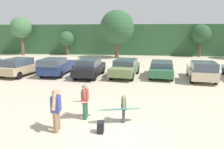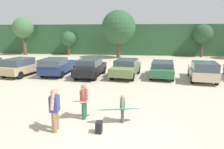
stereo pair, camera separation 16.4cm
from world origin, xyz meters
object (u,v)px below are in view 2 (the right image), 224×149
at_px(parked_car_champagne, 203,71).
at_px(person_child, 122,107).
at_px(parked_car_black, 90,67).
at_px(parked_car_tan, 21,66).
at_px(surfboard_teal, 119,109).
at_px(backpack_dropped, 99,127).
at_px(parked_car_olive_green, 126,67).
at_px(parked_car_forest_green, 162,68).
at_px(person_adult, 84,99).
at_px(parked_car_navy, 57,66).
at_px(person_companion, 55,108).
at_px(surfboard_cream, 83,102).

height_order(parked_car_champagne, person_child, parked_car_champagne).
bearing_deg(parked_car_champagne, parked_car_black, 95.75).
distance_m(parked_car_tan, surfboard_teal, 13.14).
distance_m(parked_car_champagne, surfboard_teal, 10.67).
height_order(parked_car_champagne, surfboard_teal, parked_car_champagne).
distance_m(parked_car_tan, person_child, 13.16).
distance_m(parked_car_tan, backpack_dropped, 13.39).
bearing_deg(parked_car_black, parked_car_olive_green, -75.68).
bearing_deg(parked_car_forest_green, person_adult, 162.08).
height_order(parked_car_olive_green, surfboard_teal, parked_car_olive_green).
height_order(parked_car_navy, parked_car_forest_green, parked_car_navy).
height_order(parked_car_tan, parked_car_champagne, parked_car_champagne).
xyz_separation_m(parked_car_black, person_adult, (1.79, -8.91, 0.07)).
bearing_deg(parked_car_tan, backpack_dropped, -128.29).
bearing_deg(surfboard_teal, parked_car_black, -83.87).
distance_m(parked_car_black, backpack_dropped, 10.60).
height_order(parked_car_champagne, backpack_dropped, parked_car_champagne).
distance_m(person_companion, backpack_dropped, 1.91).
relative_size(parked_car_tan, parked_car_forest_green, 0.91).
distance_m(parked_car_black, person_companion, 10.33).
relative_size(parked_car_black, parked_car_champagne, 0.95).
bearing_deg(parked_car_tan, person_child, -122.23).
xyz_separation_m(person_adult, surfboard_cream, (-0.06, -0.02, -0.10)).
relative_size(parked_car_olive_green, surfboard_teal, 2.40).
height_order(person_child, backpack_dropped, person_child).
bearing_deg(parked_car_tan, parked_car_forest_green, -75.44).
bearing_deg(parked_car_forest_green, surfboard_cream, 161.81).
bearing_deg(person_child, parked_car_forest_green, -109.55).
xyz_separation_m(parked_car_champagne, surfboard_cream, (-7.59, -8.60, -0.02)).
distance_m(parked_car_forest_green, person_companion, 12.26).
xyz_separation_m(parked_car_black, surfboard_teal, (3.40, -9.22, -0.20)).
relative_size(person_child, surfboard_cream, 0.68).
xyz_separation_m(parked_car_forest_green, person_adult, (-4.46, -9.68, 0.15)).
distance_m(parked_car_olive_green, backpack_dropped, 10.78).
relative_size(parked_car_navy, person_adult, 2.99).
height_order(parked_car_forest_green, surfboard_cream, parked_car_forest_green).
bearing_deg(person_companion, parked_car_olive_green, -105.46).
height_order(parked_car_black, person_child, parked_car_black).
bearing_deg(parked_car_olive_green, surfboard_cream, -179.98).
relative_size(parked_car_olive_green, backpack_dropped, 11.01).
distance_m(parked_car_navy, surfboard_teal, 11.63).
bearing_deg(person_companion, backpack_dropped, 177.38).
height_order(parked_car_champagne, surfboard_cream, parked_car_champagne).
distance_m(person_child, backpack_dropped, 1.49).
relative_size(parked_car_navy, surfboard_cream, 2.66).
bearing_deg(person_child, person_companion, 20.59).
height_order(parked_car_tan, backpack_dropped, parked_car_tan).
relative_size(parked_car_tan, backpack_dropped, 9.95).
relative_size(parked_car_tan, parked_car_black, 0.97).
distance_m(parked_car_forest_green, backpack_dropped, 11.57).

